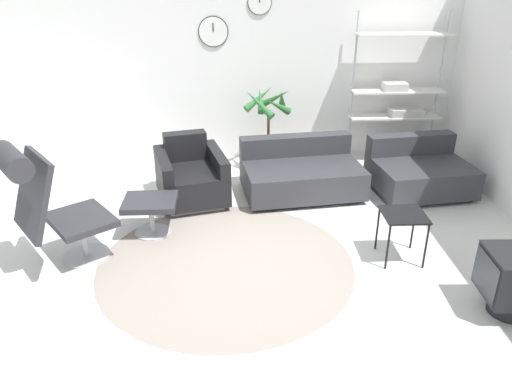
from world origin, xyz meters
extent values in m
plane|color=silver|center=(0.00, 0.00, 0.00)|extent=(12.00, 12.00, 0.00)
cube|color=white|center=(0.00, 2.76, 1.40)|extent=(12.00, 0.06, 2.80)
cylinder|color=black|center=(-0.34, 2.72, 1.73)|extent=(0.39, 0.01, 0.39)
cylinder|color=white|center=(-0.34, 2.72, 1.73)|extent=(0.37, 0.02, 0.37)
cube|color=black|center=(-0.34, 2.71, 1.79)|extent=(0.01, 0.01, 0.11)
cylinder|color=black|center=(0.26, 2.72, 2.08)|extent=(0.31, 0.01, 0.31)
cylinder|color=white|center=(0.26, 2.72, 2.08)|extent=(0.29, 0.02, 0.29)
cylinder|color=gray|center=(-0.20, -0.05, 0.00)|extent=(2.38, 2.38, 0.01)
cylinder|color=#BCBCC1|center=(-1.53, 0.15, 0.01)|extent=(0.62, 0.62, 0.02)
cylinder|color=#BCBCC1|center=(-1.53, 0.15, 0.19)|extent=(0.06, 0.06, 0.34)
cube|color=#2D2D33|center=(-1.53, 0.15, 0.40)|extent=(0.77, 0.79, 0.06)
cube|color=#2D2D33|center=(-1.82, -0.07, 0.77)|extent=(0.58, 0.65, 0.68)
cylinder|color=#2D2D33|center=(-1.91, -0.14, 1.10)|extent=(0.50, 0.57, 0.21)
cylinder|color=#BCBCC1|center=(-0.96, 0.57, 0.01)|extent=(0.36, 0.36, 0.02)
cylinder|color=#BCBCC1|center=(-0.96, 0.57, 0.17)|extent=(0.05, 0.05, 0.31)
cube|color=#2D2D33|center=(-0.96, 0.57, 0.36)|extent=(0.53, 0.45, 0.06)
cube|color=silver|center=(-0.60, 1.33, 0.03)|extent=(0.76, 0.83, 0.06)
cube|color=black|center=(-0.60, 1.33, 0.23)|extent=(0.69, 0.95, 0.34)
cube|color=black|center=(-0.69, 1.65, 0.56)|extent=(0.53, 0.30, 0.33)
cube|color=black|center=(-0.30, 1.40, 0.32)|extent=(0.33, 0.86, 0.52)
cube|color=black|center=(-0.90, 1.25, 0.32)|extent=(0.33, 0.86, 0.52)
cube|color=black|center=(0.70, 1.45, 0.03)|extent=(1.32, 0.91, 0.05)
cube|color=#333338|center=(0.70, 1.45, 0.22)|extent=(1.48, 1.06, 0.33)
cube|color=#333338|center=(0.65, 1.79, 0.50)|extent=(1.39, 0.38, 0.25)
cube|color=black|center=(2.14, 1.43, 0.03)|extent=(1.08, 0.88, 0.05)
cube|color=#333338|center=(2.14, 1.43, 0.22)|extent=(1.21, 1.03, 0.33)
cube|color=#333338|center=(2.09, 1.77, 0.50)|extent=(1.11, 0.34, 0.25)
cube|color=black|center=(1.44, -0.02, 0.46)|extent=(0.39, 0.39, 0.02)
cylinder|color=black|center=(1.26, -0.20, 0.23)|extent=(0.02, 0.02, 0.46)
cylinder|color=black|center=(1.61, -0.20, 0.23)|extent=(0.02, 0.02, 0.46)
cylinder|color=black|center=(1.26, 0.15, 0.23)|extent=(0.02, 0.02, 0.46)
cylinder|color=black|center=(1.61, 0.15, 0.23)|extent=(0.02, 0.02, 0.46)
cylinder|color=black|center=(2.08, -0.85, 0.08)|extent=(0.33, 0.33, 0.16)
cube|color=#282D33|center=(1.83, -0.84, 0.35)|extent=(0.03, 0.38, 0.32)
cylinder|color=brown|center=(0.35, 2.25, 0.13)|extent=(0.35, 0.35, 0.26)
cylinder|color=#382819|center=(0.35, 2.25, 0.25)|extent=(0.32, 0.32, 0.02)
cylinder|color=brown|center=(0.35, 2.25, 0.54)|extent=(0.04, 0.04, 0.55)
cone|color=#2D6B33|center=(0.51, 2.22, 0.96)|extent=(0.16, 0.41, 0.36)
cone|color=#2D6B33|center=(0.44, 2.42, 0.93)|extent=(0.44, 0.29, 0.32)
cone|color=#2D6B33|center=(0.24, 2.43, 0.93)|extent=(0.45, 0.33, 0.33)
cone|color=#2D6B33|center=(0.25, 2.24, 0.94)|extent=(0.12, 0.29, 0.32)
cone|color=#2D6B33|center=(0.22, 2.10, 0.94)|extent=(0.41, 0.37, 0.34)
cone|color=#2D6B33|center=(0.45, 2.10, 0.92)|extent=(0.39, 0.31, 0.29)
cylinder|color=#BCBCC1|center=(1.50, 2.59, 1.00)|extent=(0.03, 0.03, 2.00)
cylinder|color=#BCBCC1|center=(2.67, 2.59, 1.00)|extent=(0.03, 0.03, 2.00)
cube|color=white|center=(2.09, 2.47, 0.64)|extent=(1.22, 0.28, 0.02)
cube|color=white|center=(2.09, 2.47, 0.99)|extent=(1.22, 0.28, 0.02)
cube|color=white|center=(2.09, 2.47, 1.72)|extent=(1.22, 0.28, 0.02)
cube|color=beige|center=(2.23, 2.46, 0.71)|extent=(0.44, 0.24, 0.10)
cube|color=silver|center=(2.03, 2.46, 1.06)|extent=(0.30, 0.24, 0.11)
camera|label=1|loc=(-0.11, -3.99, 2.58)|focal=35.00mm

